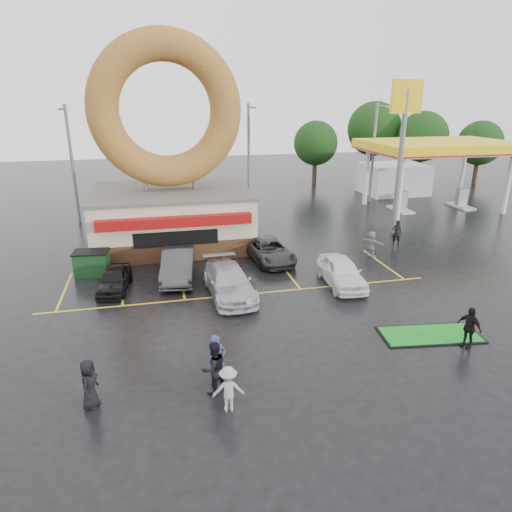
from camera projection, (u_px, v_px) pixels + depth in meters
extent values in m
plane|color=black|center=(260.00, 325.00, 20.05)|extent=(120.00, 120.00, 0.00)
cube|color=#472B19|center=(173.00, 234.00, 31.17)|extent=(10.00, 8.00, 1.20)
cube|color=beige|center=(172.00, 209.00, 30.59)|extent=(10.00, 8.00, 2.30)
cube|color=#59544C|center=(171.00, 191.00, 30.18)|extent=(10.20, 8.20, 0.20)
cube|color=maroon|center=(175.00, 222.00, 26.56)|extent=(9.00, 0.60, 0.60)
cylinder|color=slate|center=(145.00, 181.00, 29.61)|extent=(0.30, 0.30, 1.20)
cylinder|color=slate|center=(194.00, 179.00, 30.28)|extent=(0.30, 0.30, 1.20)
torus|color=brown|center=(166.00, 110.00, 28.49)|extent=(9.60, 2.00, 9.60)
cylinder|color=silver|center=(400.00, 190.00, 36.17)|extent=(0.40, 0.40, 5.00)
cylinder|color=silver|center=(508.00, 185.00, 38.27)|extent=(0.40, 0.40, 5.00)
cylinder|color=silver|center=(366.00, 177.00, 41.68)|extent=(0.40, 0.40, 5.00)
cylinder|color=silver|center=(462.00, 173.00, 43.78)|extent=(0.40, 0.40, 5.00)
cube|color=silver|center=(438.00, 149.00, 39.06)|extent=(12.00, 8.00, 0.50)
cube|color=yellow|center=(439.00, 145.00, 38.96)|extent=(12.30, 8.30, 0.70)
cube|color=#99999E|center=(401.00, 200.00, 39.88)|extent=(0.90, 0.60, 1.60)
cube|color=#99999E|center=(461.00, 197.00, 41.14)|extent=(0.90, 0.60, 1.60)
cube|color=silver|center=(393.00, 179.00, 46.74)|extent=(6.00, 5.00, 3.00)
cylinder|color=slate|center=(400.00, 164.00, 32.16)|extent=(0.36, 0.36, 10.00)
cube|color=yellow|center=(407.00, 96.00, 30.66)|extent=(2.20, 0.30, 2.20)
cylinder|color=slate|center=(73.00, 166.00, 34.85)|extent=(0.24, 0.24, 9.00)
cylinder|color=slate|center=(63.00, 108.00, 32.53)|extent=(0.12, 2.00, 0.12)
cube|color=slate|center=(60.00, 109.00, 31.63)|extent=(0.40, 0.18, 0.12)
cylinder|color=slate|center=(249.00, 159.00, 38.71)|extent=(0.24, 0.24, 9.00)
cylinder|color=slate|center=(251.00, 107.00, 36.39)|extent=(0.12, 2.00, 0.12)
cube|color=slate|center=(254.00, 108.00, 35.49)|extent=(0.40, 0.18, 0.12)
cylinder|color=slate|center=(373.00, 154.00, 42.15)|extent=(0.24, 0.24, 9.00)
cylinder|color=slate|center=(383.00, 106.00, 39.83)|extent=(0.12, 2.00, 0.12)
cube|color=slate|center=(388.00, 107.00, 38.93)|extent=(0.40, 0.18, 0.12)
cylinder|color=#332114|center=(419.00, 170.00, 52.62)|extent=(0.50, 0.50, 2.88)
sphere|color=black|center=(423.00, 137.00, 51.37)|extent=(5.60, 5.60, 5.60)
cylinder|color=#332114|center=(475.00, 172.00, 52.10)|extent=(0.50, 0.50, 2.52)
sphere|color=black|center=(480.00, 143.00, 51.01)|extent=(4.90, 4.90, 4.90)
cylinder|color=#332114|center=(371.00, 165.00, 55.40)|extent=(0.50, 0.50, 3.24)
sphere|color=black|center=(374.00, 129.00, 54.00)|extent=(6.30, 6.30, 6.30)
cylinder|color=#332114|center=(314.00, 173.00, 52.00)|extent=(0.50, 0.50, 2.52)
sphere|color=black|center=(316.00, 143.00, 50.91)|extent=(4.90, 4.90, 4.90)
imported|color=black|center=(114.00, 279.00, 23.52)|extent=(1.88, 3.72, 1.22)
imported|color=#303033|center=(178.00, 265.00, 24.98)|extent=(2.26, 4.97, 1.58)
imported|color=#B4B4B9|center=(229.00, 282.00, 22.86)|extent=(2.35, 5.20, 1.48)
imported|color=#2F2F32|center=(269.00, 251.00, 27.67)|extent=(2.69, 4.95, 1.32)
imported|color=white|center=(342.00, 272.00, 24.14)|extent=(2.01, 4.44, 1.48)
imported|color=navy|center=(217.00, 360.00, 15.76)|extent=(0.76, 0.60, 1.84)
imported|color=black|center=(214.00, 368.00, 15.22)|extent=(1.14, 1.03, 1.90)
imported|color=#99999C|center=(228.00, 389.00, 14.40)|extent=(1.06, 0.67, 1.57)
imported|color=black|center=(89.00, 384.00, 14.56)|extent=(0.73, 0.94, 1.70)
imported|color=black|center=(469.00, 327.00, 18.09)|extent=(0.76, 1.10, 1.73)
imported|color=gray|center=(372.00, 244.00, 28.44)|extent=(1.27, 1.51, 1.63)
imported|color=black|center=(397.00, 233.00, 30.50)|extent=(0.74, 0.60, 1.76)
cube|color=#183F1D|center=(92.00, 264.00, 25.57)|extent=(1.91, 1.38, 1.30)
cube|color=black|center=(430.00, 335.00, 19.21)|extent=(4.37, 2.31, 0.05)
cube|color=#168723|center=(430.00, 334.00, 19.20)|extent=(4.16, 2.10, 0.03)
cylinder|color=silver|center=(473.00, 331.00, 19.02)|extent=(0.02, 0.02, 0.47)
cube|color=red|center=(475.00, 326.00, 18.97)|extent=(0.14, 0.01, 0.10)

